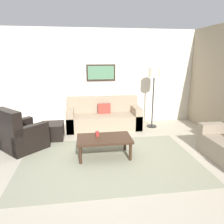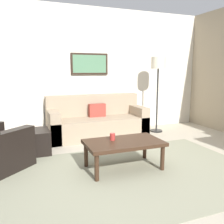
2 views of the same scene
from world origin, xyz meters
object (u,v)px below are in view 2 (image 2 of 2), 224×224
object	(u,v)px
lamp_standing	(158,71)
coffee_table	(124,145)
framed_artwork	(90,64)
cup	(112,137)
couch_main	(96,122)
ottoman	(33,142)

from	to	relation	value
lamp_standing	coffee_table	bearing A→B (deg)	-132.87
lamp_standing	framed_artwork	size ratio (longest dim) A/B	2.02
cup	framed_artwork	world-z (taller)	framed_artwork
coffee_table	framed_artwork	distance (m)	2.59
couch_main	lamp_standing	bearing A→B (deg)	-6.61
couch_main	coffee_table	bearing A→B (deg)	-95.48
ottoman	coffee_table	size ratio (longest dim) A/B	0.51
couch_main	cup	xyz separation A→B (m)	(-0.31, -1.79, 0.16)
coffee_table	framed_artwork	world-z (taller)	framed_artwork
coffee_table	lamp_standing	distance (m)	2.58
ottoman	coffee_table	distance (m)	1.67
coffee_table	framed_artwork	xyz separation A→B (m)	(0.17, 2.29, 1.20)
framed_artwork	ottoman	bearing A→B (deg)	-140.33
cup	framed_artwork	size ratio (longest dim) A/B	0.12
ottoman	coffee_table	xyz separation A→B (m)	(1.19, -1.17, 0.16)
lamp_standing	framed_artwork	world-z (taller)	framed_artwork
ottoman	coffee_table	bearing A→B (deg)	-44.49
coffee_table	cup	bearing A→B (deg)	141.82
ottoman	cup	size ratio (longest dim) A/B	5.44
cup	coffee_table	bearing A→B (deg)	-38.18
ottoman	framed_artwork	world-z (taller)	framed_artwork
cup	framed_artwork	xyz separation A→B (m)	(0.30, 2.18, 1.09)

